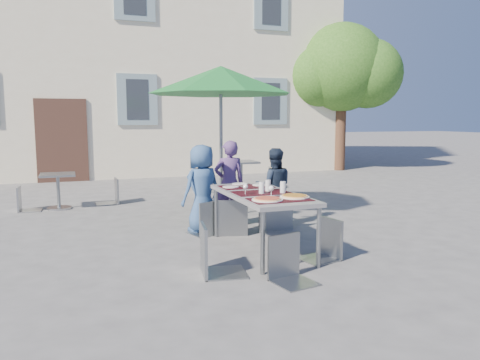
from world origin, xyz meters
name	(u,v)px	position (x,y,z in m)	size (l,w,h in m)	color
ground	(217,246)	(0.00, 0.00, 0.00)	(90.00, 90.00, 0.00)	#4E4D50
building	(120,27)	(0.00, 11.50, 4.85)	(13.60, 8.20, 11.10)	beige
tree	(343,69)	(6.55, 7.54, 3.25)	(3.60, 3.00, 4.70)	#4A2F1F
dining_table	(262,197)	(0.47, -0.41, 0.70)	(0.80, 1.85, 0.76)	#4F4F55
pizza_near_left	(267,199)	(0.31, -0.97, 0.77)	(0.36, 0.36, 0.03)	white
pizza_near_right	(294,196)	(0.69, -0.89, 0.77)	(0.35, 0.35, 0.03)	white
glassware	(268,187)	(0.53, -0.49, 0.83)	(0.55, 0.44, 0.15)	silver
place_settings	(244,185)	(0.47, 0.23, 0.76)	(0.71, 0.45, 0.01)	white
child_0	(202,188)	(0.03, 0.84, 0.65)	(0.64, 0.41, 1.30)	#2F5083
child_1	(229,183)	(0.55, 1.11, 0.67)	(0.49, 0.32, 1.34)	#533772
child_2	(274,187)	(1.19, 0.84, 0.61)	(0.60, 0.34, 1.23)	#1A2439
chair_0	(208,197)	(0.05, 0.60, 0.56)	(0.53, 0.54, 0.96)	gray
chair_1	(232,195)	(0.39, 0.52, 0.59)	(0.54, 0.54, 1.00)	gray
chair_2	(278,193)	(1.16, 0.61, 0.56)	(0.49, 0.49, 0.96)	#90969B
chair_3	(214,219)	(-0.37, -1.09, 0.62)	(0.54, 0.53, 1.05)	gray
chair_4	(325,215)	(1.05, -0.99, 0.54)	(0.49, 0.49, 0.92)	gray
chair_5	(290,231)	(0.31, -1.55, 0.53)	(0.47, 0.47, 0.90)	gray
patio_umbrella	(221,82)	(0.60, 1.69, 2.28)	(2.40, 2.40, 2.54)	#AFB1B7
cafe_table_0	(58,187)	(-2.03, 3.45, 0.42)	(0.62, 0.62, 0.66)	#AFB1B7
bg_chair_l_0	(24,184)	(-2.61, 3.44, 0.50)	(0.41, 0.40, 0.87)	#8E9499
bg_chair_r_0	(111,176)	(-1.06, 3.70, 0.56)	(0.44, 0.44, 0.95)	gray
cafe_table_1	(241,172)	(1.83, 4.10, 0.48)	(0.67, 0.67, 0.72)	#AFB1B7
bg_chair_l_1	(202,166)	(1.02, 4.51, 0.59)	(0.53, 0.53, 1.01)	#8E9599
bg_chair_r_1	(266,165)	(2.58, 4.45, 0.59)	(0.56, 0.55, 1.00)	gray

